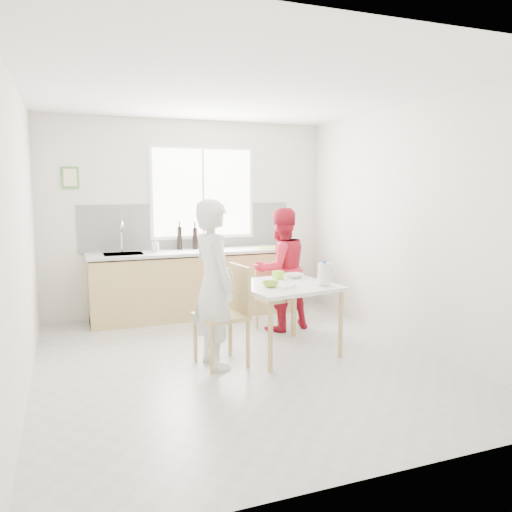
{
  "coord_description": "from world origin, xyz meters",
  "views": [
    {
      "loc": [
        -1.62,
        -4.67,
        1.78
      ],
      "look_at": [
        0.23,
        0.2,
        1.06
      ],
      "focal_mm": 35.0,
      "sensor_mm": 36.0,
      "label": 1
    }
  ],
  "objects_px": {
    "wine_bottle_b": "(195,238)",
    "bowl_white": "(294,276)",
    "wine_bottle_a": "(180,238)",
    "milk_jug": "(325,273)",
    "chair_left": "(228,310)",
    "chair_far": "(272,295)",
    "person_red": "(281,269)",
    "bowl_green": "(270,284)",
    "dining_table": "(284,291)",
    "person_white": "(214,284)"
  },
  "relations": [
    {
      "from": "dining_table",
      "to": "person_white",
      "type": "bearing_deg",
      "value": -171.08
    },
    {
      "from": "wine_bottle_a",
      "to": "milk_jug",
      "type": "bearing_deg",
      "value": -64.95
    },
    {
      "from": "milk_jug",
      "to": "wine_bottle_b",
      "type": "bearing_deg",
      "value": 101.7
    },
    {
      "from": "chair_far",
      "to": "wine_bottle_b",
      "type": "relative_size",
      "value": 2.7
    },
    {
      "from": "person_white",
      "to": "person_red",
      "type": "bearing_deg",
      "value": -58.84
    },
    {
      "from": "milk_jug",
      "to": "dining_table",
      "type": "bearing_deg",
      "value": 139.08
    },
    {
      "from": "bowl_green",
      "to": "milk_jug",
      "type": "bearing_deg",
      "value": -14.84
    },
    {
      "from": "dining_table",
      "to": "chair_far",
      "type": "xyz_separation_m",
      "value": [
        0.22,
        0.86,
        -0.23
      ]
    },
    {
      "from": "bowl_green",
      "to": "person_white",
      "type": "bearing_deg",
      "value": -175.66
    },
    {
      "from": "chair_far",
      "to": "person_white",
      "type": "bearing_deg",
      "value": -145.33
    },
    {
      "from": "milk_jug",
      "to": "wine_bottle_b",
      "type": "relative_size",
      "value": 0.8
    },
    {
      "from": "dining_table",
      "to": "wine_bottle_b",
      "type": "distance_m",
      "value": 2.09
    },
    {
      "from": "milk_jug",
      "to": "wine_bottle_b",
      "type": "distance_m",
      "value": 2.38
    },
    {
      "from": "milk_jug",
      "to": "wine_bottle_a",
      "type": "height_order",
      "value": "wine_bottle_a"
    },
    {
      "from": "milk_jug",
      "to": "chair_far",
      "type": "bearing_deg",
      "value": 88.62
    },
    {
      "from": "person_white",
      "to": "person_red",
      "type": "distance_m",
      "value": 1.49
    },
    {
      "from": "chair_left",
      "to": "wine_bottle_a",
      "type": "distance_m",
      "value": 2.18
    },
    {
      "from": "person_white",
      "to": "milk_jug",
      "type": "height_order",
      "value": "person_white"
    },
    {
      "from": "bowl_green",
      "to": "wine_bottle_a",
      "type": "xyz_separation_m",
      "value": [
        -0.49,
        2.1,
        0.3
      ]
    },
    {
      "from": "bowl_white",
      "to": "wine_bottle_b",
      "type": "height_order",
      "value": "wine_bottle_b"
    },
    {
      "from": "chair_left",
      "to": "wine_bottle_a",
      "type": "xyz_separation_m",
      "value": [
        -0.02,
        2.12,
        0.53
      ]
    },
    {
      "from": "wine_bottle_b",
      "to": "bowl_white",
      "type": "bearing_deg",
      "value": -66.76
    },
    {
      "from": "milk_jug",
      "to": "bowl_white",
      "type": "bearing_deg",
      "value": 92.55
    },
    {
      "from": "person_red",
      "to": "bowl_green",
      "type": "xyz_separation_m",
      "value": [
        -0.51,
        -0.91,
        0.02
      ]
    },
    {
      "from": "person_white",
      "to": "person_red",
      "type": "xyz_separation_m",
      "value": [
        1.14,
        0.96,
        -0.07
      ]
    },
    {
      "from": "person_red",
      "to": "wine_bottle_a",
      "type": "height_order",
      "value": "person_red"
    },
    {
      "from": "chair_far",
      "to": "person_white",
      "type": "height_order",
      "value": "person_white"
    },
    {
      "from": "chair_far",
      "to": "wine_bottle_a",
      "type": "distance_m",
      "value": 1.6
    },
    {
      "from": "dining_table",
      "to": "chair_left",
      "type": "distance_m",
      "value": 0.69
    },
    {
      "from": "person_red",
      "to": "bowl_white",
      "type": "distance_m",
      "value": 0.54
    },
    {
      "from": "dining_table",
      "to": "person_white",
      "type": "height_order",
      "value": "person_white"
    },
    {
      "from": "chair_far",
      "to": "wine_bottle_a",
      "type": "relative_size",
      "value": 2.53
    },
    {
      "from": "wine_bottle_b",
      "to": "person_white",
      "type": "bearing_deg",
      "value": -99.13
    },
    {
      "from": "chair_far",
      "to": "bowl_white",
      "type": "xyz_separation_m",
      "value": [
        0.04,
        -0.56,
        0.33
      ]
    },
    {
      "from": "dining_table",
      "to": "wine_bottle_b",
      "type": "bearing_deg",
      "value": 103.33
    },
    {
      "from": "wine_bottle_b",
      "to": "milk_jug",
      "type": "bearing_deg",
      "value": -69.37
    },
    {
      "from": "wine_bottle_b",
      "to": "chair_left",
      "type": "bearing_deg",
      "value": -95.27
    },
    {
      "from": "chair_far",
      "to": "person_white",
      "type": "distance_m",
      "value": 1.48
    },
    {
      "from": "dining_table",
      "to": "chair_left",
      "type": "height_order",
      "value": "chair_left"
    },
    {
      "from": "dining_table",
      "to": "wine_bottle_b",
      "type": "height_order",
      "value": "wine_bottle_b"
    },
    {
      "from": "person_red",
      "to": "bowl_green",
      "type": "distance_m",
      "value": 1.05
    },
    {
      "from": "chair_left",
      "to": "bowl_white",
      "type": "xyz_separation_m",
      "value": [
        0.92,
        0.4,
        0.23
      ]
    },
    {
      "from": "bowl_green",
      "to": "milk_jug",
      "type": "relative_size",
      "value": 0.71
    },
    {
      "from": "wine_bottle_a",
      "to": "bowl_green",
      "type": "bearing_deg",
      "value": -76.71
    },
    {
      "from": "bowl_green",
      "to": "wine_bottle_b",
      "type": "height_order",
      "value": "wine_bottle_b"
    },
    {
      "from": "bowl_white",
      "to": "chair_left",
      "type": "bearing_deg",
      "value": -156.68
    },
    {
      "from": "chair_left",
      "to": "wine_bottle_b",
      "type": "xyz_separation_m",
      "value": [
        0.19,
        2.1,
        0.52
      ]
    },
    {
      "from": "person_white",
      "to": "wine_bottle_a",
      "type": "xyz_separation_m",
      "value": [
        0.13,
        2.14,
        0.25
      ]
    },
    {
      "from": "person_white",
      "to": "bowl_green",
      "type": "bearing_deg",
      "value": -94.59
    },
    {
      "from": "chair_left",
      "to": "wine_bottle_b",
      "type": "bearing_deg",
      "value": 165.81
    }
  ]
}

